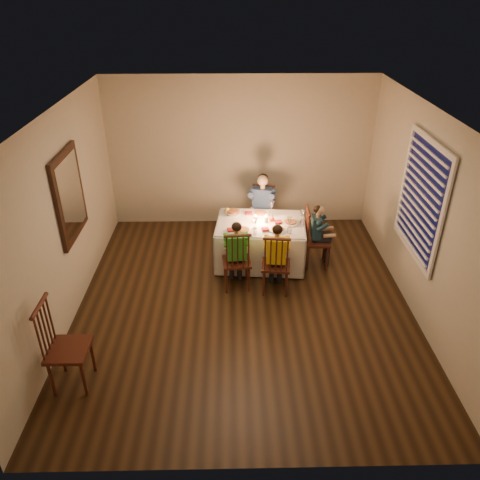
{
  "coord_description": "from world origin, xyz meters",
  "views": [
    {
      "loc": [
        -0.16,
        -5.2,
        3.91
      ],
      "look_at": [
        -0.05,
        0.15,
        0.91
      ],
      "focal_mm": 35.0,
      "sensor_mm": 36.0,
      "label": 1
    }
  ],
  "objects_px": {
    "chair_near_right": "(275,290)",
    "chair_end": "(315,264)",
    "child_yellow": "(275,290)",
    "chair_near_left": "(237,286)",
    "chair_extra": "(76,382)",
    "dining_table": "(260,234)",
    "child_teal": "(315,264)",
    "chair_adult": "(261,240)",
    "serving_bowl": "(233,213)",
    "adult": "(261,240)",
    "child_green": "(237,286)"
  },
  "relations": [
    {
      "from": "chair_adult",
      "to": "serving_bowl",
      "type": "distance_m",
      "value": 0.97
    },
    {
      "from": "chair_adult",
      "to": "chair_near_right",
      "type": "xyz_separation_m",
      "value": [
        0.11,
        -1.49,
        0.0
      ]
    },
    {
      "from": "dining_table",
      "to": "chair_extra",
      "type": "distance_m",
      "value": 3.34
    },
    {
      "from": "child_teal",
      "to": "dining_table",
      "type": "bearing_deg",
      "value": 85.51
    },
    {
      "from": "chair_adult",
      "to": "adult",
      "type": "xyz_separation_m",
      "value": [
        0.0,
        0.0,
        0.0
      ]
    },
    {
      "from": "chair_extra",
      "to": "child_yellow",
      "type": "xyz_separation_m",
      "value": [
        2.35,
        1.71,
        0.0
      ]
    },
    {
      "from": "chair_near_left",
      "to": "adult",
      "type": "relative_size",
      "value": 0.8
    },
    {
      "from": "child_teal",
      "to": "serving_bowl",
      "type": "distance_m",
      "value": 1.51
    },
    {
      "from": "chair_near_right",
      "to": "chair_extra",
      "type": "relative_size",
      "value": 0.88
    },
    {
      "from": "chair_near_right",
      "to": "serving_bowl",
      "type": "relative_size",
      "value": 4.11
    },
    {
      "from": "chair_end",
      "to": "dining_table",
      "type": "bearing_deg",
      "value": 85.51
    },
    {
      "from": "child_green",
      "to": "chair_near_left",
      "type": "bearing_deg",
      "value": -4.41
    },
    {
      "from": "chair_adult",
      "to": "child_yellow",
      "type": "relative_size",
      "value": 0.89
    },
    {
      "from": "chair_near_right",
      "to": "adult",
      "type": "height_order",
      "value": "adult"
    },
    {
      "from": "chair_adult",
      "to": "child_teal",
      "type": "height_order",
      "value": "child_teal"
    },
    {
      "from": "chair_adult",
      "to": "child_yellow",
      "type": "height_order",
      "value": "child_yellow"
    },
    {
      "from": "chair_near_left",
      "to": "chair_end",
      "type": "relative_size",
      "value": 1.0
    },
    {
      "from": "chair_near_right",
      "to": "child_teal",
      "type": "relative_size",
      "value": 0.94
    },
    {
      "from": "chair_end",
      "to": "child_teal",
      "type": "height_order",
      "value": "child_teal"
    },
    {
      "from": "adult",
      "to": "chair_near_left",
      "type": "bearing_deg",
      "value": -95.43
    },
    {
      "from": "chair_near_right",
      "to": "child_yellow",
      "type": "bearing_deg",
      "value": -0.0
    },
    {
      "from": "chair_end",
      "to": "chair_extra",
      "type": "height_order",
      "value": "chair_extra"
    },
    {
      "from": "serving_bowl",
      "to": "chair_end",
      "type": "bearing_deg",
      "value": -16.22
    },
    {
      "from": "chair_end",
      "to": "child_green",
      "type": "xyz_separation_m",
      "value": [
        -1.23,
        -0.58,
        0.0
      ]
    },
    {
      "from": "chair_extra",
      "to": "child_green",
      "type": "relative_size",
      "value": 1.02
    },
    {
      "from": "chair_near_left",
      "to": "chair_near_right",
      "type": "height_order",
      "value": "same"
    },
    {
      "from": "chair_near_right",
      "to": "chair_end",
      "type": "relative_size",
      "value": 1.0
    },
    {
      "from": "chair_near_right",
      "to": "child_yellow",
      "type": "xyz_separation_m",
      "value": [
        0.0,
        0.0,
        0.0
      ]
    },
    {
      "from": "chair_end",
      "to": "child_teal",
      "type": "relative_size",
      "value": 0.94
    },
    {
      "from": "chair_adult",
      "to": "adult",
      "type": "distance_m",
      "value": 0.0
    },
    {
      "from": "chair_adult",
      "to": "chair_near_right",
      "type": "bearing_deg",
      "value": -73.78
    },
    {
      "from": "child_yellow",
      "to": "child_teal",
      "type": "xyz_separation_m",
      "value": [
        0.69,
        0.68,
        0.0
      ]
    },
    {
      "from": "child_green",
      "to": "serving_bowl",
      "type": "distance_m",
      "value": 1.19
    },
    {
      "from": "chair_near_right",
      "to": "child_yellow",
      "type": "distance_m",
      "value": 0.0
    },
    {
      "from": "chair_near_right",
      "to": "chair_end",
      "type": "height_order",
      "value": "same"
    },
    {
      "from": "chair_near_left",
      "to": "child_teal",
      "type": "relative_size",
      "value": 0.94
    },
    {
      "from": "dining_table",
      "to": "chair_extra",
      "type": "xyz_separation_m",
      "value": [
        -2.18,
        -2.48,
        -0.5
      ]
    },
    {
      "from": "chair_end",
      "to": "serving_bowl",
      "type": "bearing_deg",
      "value": 75.51
    },
    {
      "from": "chair_near_left",
      "to": "chair_extra",
      "type": "relative_size",
      "value": 0.88
    },
    {
      "from": "chair_extra",
      "to": "serving_bowl",
      "type": "bearing_deg",
      "value": -32.35
    },
    {
      "from": "dining_table",
      "to": "chair_end",
      "type": "relative_size",
      "value": 1.5
    },
    {
      "from": "child_teal",
      "to": "chair_adult",
      "type": "bearing_deg",
      "value": 46.28
    },
    {
      "from": "child_yellow",
      "to": "child_teal",
      "type": "relative_size",
      "value": 1.06
    },
    {
      "from": "dining_table",
      "to": "child_teal",
      "type": "relative_size",
      "value": 1.41
    },
    {
      "from": "chair_extra",
      "to": "child_green",
      "type": "bearing_deg",
      "value": -44.69
    },
    {
      "from": "chair_near_left",
      "to": "child_teal",
      "type": "distance_m",
      "value": 1.36
    },
    {
      "from": "adult",
      "to": "child_teal",
      "type": "distance_m",
      "value": 1.13
    },
    {
      "from": "chair_extra",
      "to": "adult",
      "type": "xyz_separation_m",
      "value": [
        2.25,
        3.2,
        0.0
      ]
    },
    {
      "from": "chair_end",
      "to": "child_yellow",
      "type": "height_order",
      "value": "child_yellow"
    },
    {
      "from": "chair_near_right",
      "to": "chair_adult",
      "type": "bearing_deg",
      "value": -79.34
    }
  ]
}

